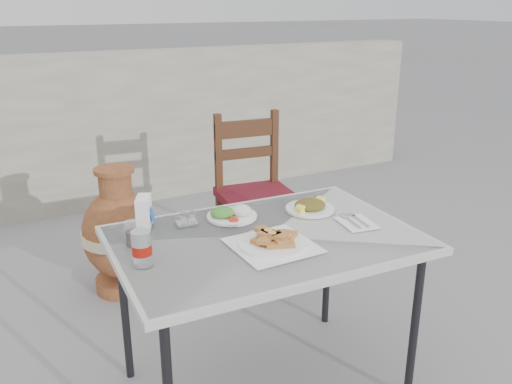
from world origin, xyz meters
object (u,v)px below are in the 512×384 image
condiment_caddy (187,220)px  chair (255,193)px  soda_can (142,248)px  cafe_table (266,247)px  cola_glass (133,235)px  napkin_holder (144,212)px  salad_chopped_plate (310,206)px  terracotta_urn (120,235)px  salad_rice_plate (231,213)px  pide_plate (273,239)px

condiment_caddy → chair: bearing=46.6°
soda_can → condiment_caddy: size_ratio=1.34×
cafe_table → cola_glass: cola_glass is taller
soda_can → cola_glass: 0.17m
napkin_holder → salad_chopped_plate: bearing=11.0°
chair → terracotta_urn: 0.81m
salad_chopped_plate → condiment_caddy: condiment_caddy is taller
terracotta_urn → salad_rice_plate: bearing=-73.0°
salad_chopped_plate → soda_can: 0.81m
soda_can → condiment_caddy: bearing=45.2°
salad_rice_plate → cafe_table: bearing=-80.4°
condiment_caddy → cola_glass: bearing=-159.3°
cola_glass → condiment_caddy: bearing=20.7°
terracotta_urn → pide_plate: bearing=-76.6°
cola_glass → napkin_holder: napkin_holder is taller
pide_plate → terracotta_urn: 1.30m
salad_rice_plate → terracotta_urn: (-0.27, 0.89, -0.39)m
condiment_caddy → napkin_holder: bearing=159.1°
pide_plate → terracotta_urn: pide_plate is taller
pide_plate → soda_can: 0.48m
salad_rice_plate → pide_plate: bearing=-87.0°
soda_can → cola_glass: soda_can is taller
cola_glass → condiment_caddy: size_ratio=0.99×
salad_rice_plate → napkin_holder: size_ratio=1.67×
pide_plate → terracotta_urn: (-0.29, 1.21, -0.40)m
salad_chopped_plate → chair: (0.18, 0.85, -0.23)m
cola_glass → condiment_caddy: 0.26m
cola_glass → terracotta_urn: 1.06m
cafe_table → cola_glass: (-0.47, 0.16, 0.09)m
salad_chopped_plate → soda_can: size_ratio=1.71×
pide_plate → cola_glass: cola_glass is taller
cafe_table → soda_can: 0.50m
pide_plate → cafe_table: bearing=76.5°
salad_rice_plate → soda_can: bearing=-151.7°
soda_can → chair: (0.97, 1.01, -0.28)m
cafe_table → condiment_caddy: size_ratio=12.84×
cafe_table → salad_rice_plate: (-0.04, 0.23, 0.07)m
condiment_caddy → terracotta_urn: (-0.08, 0.87, -0.39)m
pide_plate → soda_can: (-0.47, 0.08, 0.04)m
terracotta_urn → soda_can: bearing=-99.1°
salad_rice_plate → soda_can: 0.52m
pide_plate → salad_rice_plate: (-0.02, 0.32, -0.01)m
salad_chopped_plate → condiment_caddy: 0.54m
salad_chopped_plate → condiment_caddy: bearing=169.4°
soda_can → napkin_holder: bearing=71.9°
pide_plate → salad_rice_plate: size_ratio=1.42×
salad_rice_plate → chair: bearing=56.1°
salad_chopped_plate → chair: 0.90m
chair → cafe_table: bearing=-108.9°
pide_plate → napkin_holder: size_ratio=2.38×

